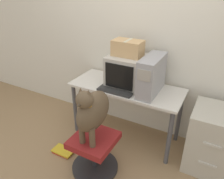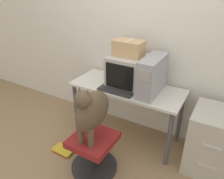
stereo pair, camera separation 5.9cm
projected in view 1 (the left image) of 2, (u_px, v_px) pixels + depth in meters
name	position (u px, v px, depth m)	size (l,w,h in m)	color
ground_plane	(115.00, 147.00, 2.76)	(12.00, 12.00, 0.00)	#937551
wall_back	(140.00, 34.00, 2.65)	(8.00, 0.05, 2.60)	silver
desk	(126.00, 94.00, 2.68)	(1.36, 0.56, 0.74)	silver
crt_monitor	(127.00, 70.00, 2.60)	(0.41, 0.43, 0.37)	#B7B2A8
pc_tower	(151.00, 75.00, 2.40)	(0.19, 0.50, 0.42)	#99999E
keyboard	(115.00, 91.00, 2.51)	(0.42, 0.15, 0.03)	#2D2D2D
computer_mouse	(139.00, 95.00, 2.40)	(0.06, 0.04, 0.03)	beige
office_chair	(94.00, 152.00, 2.35)	(0.51, 0.51, 0.44)	#262628
dog	(92.00, 111.00, 2.11)	(0.22, 0.49, 0.62)	brown
filing_cabinet	(213.00, 140.00, 2.34)	(0.50, 0.52, 0.71)	#B7B2A3
cardboard_box	(128.00, 48.00, 2.48)	(0.34, 0.21, 0.18)	tan
book_stack_floor	(63.00, 151.00, 2.67)	(0.26, 0.15, 0.04)	red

